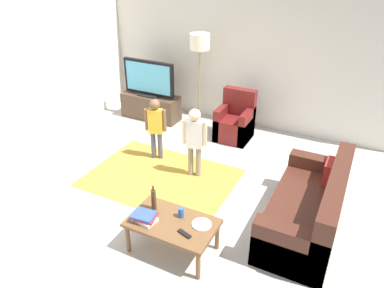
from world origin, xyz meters
TOP-DOWN VIEW (x-y plane):
  - ground at (0.00, 0.00)m, footprint 7.80×7.80m
  - wall_back at (0.00, 3.00)m, footprint 6.00×0.12m
  - wall_left at (-3.00, 0.00)m, footprint 0.12×6.00m
  - area_rug at (-0.48, 0.47)m, footprint 2.20×1.60m
  - tv_stand at (-1.81, 2.30)m, footprint 1.20×0.44m
  - tv at (-1.81, 2.28)m, footprint 1.10×0.28m
  - couch at (1.78, 0.33)m, footprint 0.80×1.80m
  - armchair at (0.05, 2.26)m, footprint 0.60×0.60m
  - floor_lamp at (-0.79, 2.45)m, footprint 0.36×0.36m
  - child_near_tv at (-0.84, 0.97)m, footprint 0.34×0.19m
  - child_center at (-0.05, 0.78)m, footprint 0.36×0.19m
  - coffee_table at (0.44, -0.75)m, footprint 1.00×0.60m
  - book_stack at (0.16, -0.87)m, footprint 0.29×0.24m
  - bottle at (0.14, -0.65)m, footprint 0.06×0.06m
  - tv_remote at (0.66, -0.87)m, footprint 0.18×0.10m
  - soda_can at (0.49, -0.63)m, footprint 0.07×0.07m
  - plate at (0.76, -0.65)m, footprint 0.22×0.22m

SIDE VIEW (x-z plane):
  - ground at x=0.00m, z-range 0.00..0.00m
  - area_rug at x=-0.48m, z-range 0.00..0.01m
  - tv_stand at x=-1.81m, z-range -0.01..0.49m
  - couch at x=1.78m, z-range -0.14..0.72m
  - armchair at x=0.05m, z-range -0.15..0.75m
  - coffee_table at x=0.44m, z-range 0.16..0.58m
  - plate at x=0.76m, z-range 0.42..0.44m
  - tv_remote at x=0.66m, z-range 0.42..0.44m
  - book_stack at x=0.16m, z-range 0.42..0.51m
  - soda_can at x=0.49m, z-range 0.42..0.54m
  - bottle at x=0.14m, z-range 0.40..0.72m
  - child_near_tv at x=-0.84m, z-range 0.11..1.16m
  - child_center at x=-0.05m, z-range 0.11..1.22m
  - tv at x=-1.81m, z-range 0.49..1.20m
  - wall_back at x=0.00m, z-range 0.00..2.70m
  - wall_left at x=-3.00m, z-range 0.00..2.70m
  - floor_lamp at x=-0.79m, z-range 0.65..2.43m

